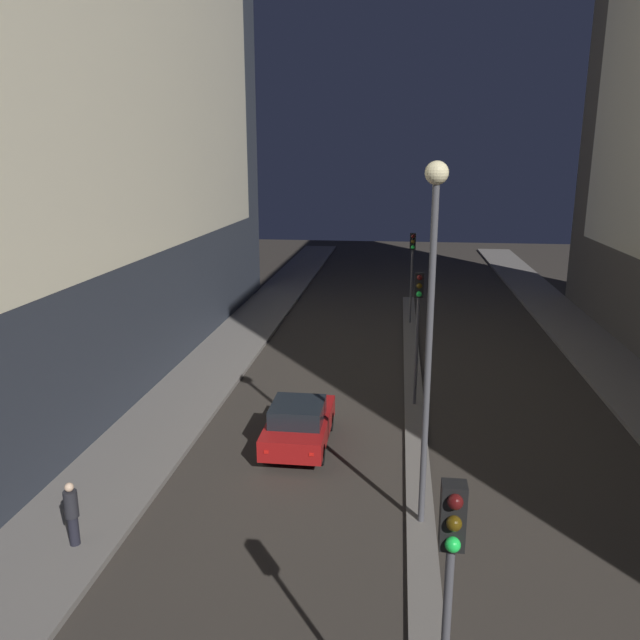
# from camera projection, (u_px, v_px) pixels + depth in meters

# --- Properties ---
(median_strip) EXTENTS (0.73, 35.35, 0.12)m
(median_strip) POSITION_uv_depth(u_px,v_px,m) (414.00, 395.00, 24.51)
(median_strip) COLOR #66605B
(median_strip) RESTS_ON ground
(traffic_light_near) EXTENTS (0.32, 0.42, 5.01)m
(traffic_light_near) POSITION_uv_depth(u_px,v_px,m) (449.00, 578.00, 8.11)
(traffic_light_near) COLOR #4C4C51
(traffic_light_near) RESTS_ON median_strip
(traffic_light_mid) EXTENTS (0.32, 0.42, 5.01)m
(traffic_light_mid) POSITION_uv_depth(u_px,v_px,m) (418.00, 310.00, 22.51)
(traffic_light_mid) COLOR #4C4C51
(traffic_light_mid) RESTS_ON median_strip
(traffic_light_far) EXTENTS (0.32, 0.42, 5.01)m
(traffic_light_far) POSITION_uv_depth(u_px,v_px,m) (412.00, 258.00, 34.14)
(traffic_light_far) COLOR #4C4C51
(traffic_light_far) RESTS_ON median_strip
(street_lamp) EXTENTS (0.53, 0.53, 8.91)m
(street_lamp) POSITION_uv_depth(u_px,v_px,m) (431.00, 288.00, 14.38)
(street_lamp) COLOR #4C4C51
(street_lamp) RESTS_ON median_strip
(car_left_lane) EXTENTS (1.92, 4.03, 1.57)m
(car_left_lane) POSITION_uv_depth(u_px,v_px,m) (299.00, 423.00, 20.10)
(car_left_lane) COLOR maroon
(car_left_lane) RESTS_ON ground
(pedestrian_on_left_sidewalk) EXTENTS (0.32, 0.32, 1.61)m
(pedestrian_on_left_sidewalk) POSITION_uv_depth(u_px,v_px,m) (72.00, 512.00, 14.63)
(pedestrian_on_left_sidewalk) COLOR black
(pedestrian_on_left_sidewalk) RESTS_ON sidewalk_left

